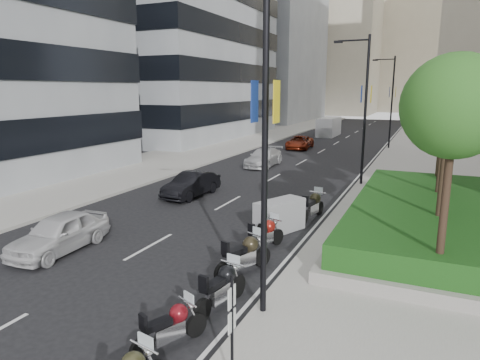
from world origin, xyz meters
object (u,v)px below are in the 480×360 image
Objects in this scene: lamp_post_1 at (363,103)px; delivery_van at (328,128)px; car_b at (191,185)px; motorcycle_5 at (280,216)px; motorcycle_1 at (171,326)px; lamp_post_0 at (259,124)px; lamp_post_2 at (390,98)px; motorcycle_3 at (245,255)px; car_a at (59,233)px; motorcycle_6 at (313,206)px; car_d at (300,142)px; parking_sign at (232,326)px; motorcycle_4 at (265,235)px; motorcycle_2 at (222,287)px; car_c at (264,157)px.

lamp_post_1 reaches higher than delivery_van.
motorcycle_5 is at bearing -26.61° from car_b.
motorcycle_1 is 0.47× the size of car_b.
lamp_post_0 is 1.00× the size of lamp_post_2.
motorcycle_3 is at bearing -151.43° from motorcycle_5.
car_a is 1.02× the size of car_b.
lamp_post_1 is at bearing 42.75° from car_b.
lamp_post_1 is 2.17× the size of car_a.
motorcycle_6 is 0.51× the size of car_d.
motorcycle_4 is at bearing 105.98° from parking_sign.
motorcycle_5 reaches higher than motorcycle_6.
motorcycle_2 is (-1.02, -0.09, -4.45)m from lamp_post_0.
lamp_post_1 is 1.00× the size of lamp_post_2.
motorcycle_3 is 2.26m from motorcycle_4.
car_a is (-7.05, -0.92, 0.06)m from motorcycle_3.
motorcycle_6 is (-1.49, 11.97, -0.82)m from parking_sign.
motorcycle_2 is at bearing -171.55° from motorcycle_6.
lamp_post_0 is 10.04m from motorcycle_6.
motorcycle_6 is at bearing -91.84° from lamp_post_2.
motorcycle_4 is 28.14m from car_d.
motorcycle_5 is at bearing -67.46° from car_c.
motorcycle_2 is 0.99× the size of motorcycle_3.
motorcycle_3 is 0.42× the size of delivery_van.
motorcycle_2 is at bearing -175.09° from lamp_post_0.
lamp_post_2 is 3.90× the size of motorcycle_2.
car_d is at bearing -89.84° from delivery_van.
motorcycle_5 is 1.02× the size of motorcycle_6.
lamp_post_0 is 13.93m from car_b.
car_a is at bearing -92.17° from car_c.
delivery_van is at bearing 106.24° from lamp_post_1.
lamp_post_2 reaches higher than car_d.
motorcycle_1 is 0.41× the size of car_d.
car_c is at bearing 92.40° from car_b.
parking_sign is 3.46m from motorcycle_2.
car_c is at bearing -92.36° from car_d.
motorcycle_3 is 30.36m from car_d.
lamp_post_1 is 3.60× the size of parking_sign.
motorcycle_5 is 38.73m from delivery_van.
lamp_post_0 is 6.47m from motorcycle_4.
lamp_post_2 is 9.75m from car_d.
lamp_post_0 is at bearing -79.68° from delivery_van.
motorcycle_4 is at bearing -80.60° from delivery_van.
car_b is at bearing 52.18° from motorcycle_1.
parking_sign is at bearing -53.06° from car_b.
motorcycle_3 is 0.95× the size of motorcycle_5.
motorcycle_2 is 12.69m from car_b.
motorcycle_5 is 15.76m from car_c.
car_b is 21.37m from car_d.
parking_sign is 1.05× the size of motorcycle_6.
lamp_post_0 reaches higher than motorcycle_2.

